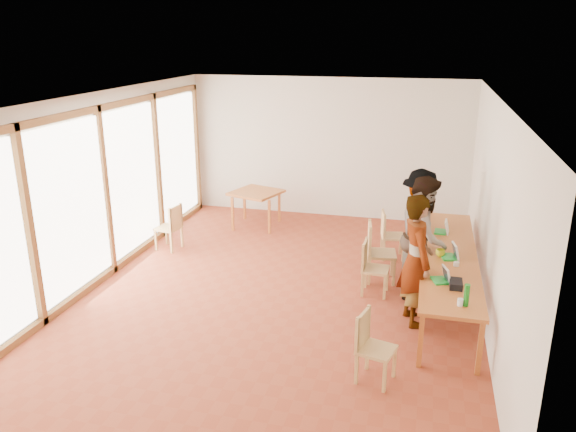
% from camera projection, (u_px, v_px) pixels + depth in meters
% --- Properties ---
extents(ground, '(8.00, 8.00, 0.00)m').
position_uv_depth(ground, '(281.00, 290.00, 8.85)').
color(ground, brown).
rests_on(ground, ground).
extents(wall_back, '(6.00, 0.10, 3.00)m').
position_uv_depth(wall_back, '(328.00, 148.00, 12.07)').
color(wall_back, beige).
rests_on(wall_back, ground).
extents(wall_front, '(6.00, 0.10, 3.00)m').
position_uv_depth(wall_front, '(160.00, 330.00, 4.70)').
color(wall_front, beige).
rests_on(wall_front, ground).
extents(wall_right, '(0.10, 8.00, 3.00)m').
position_uv_depth(wall_right, '(492.00, 214.00, 7.69)').
color(wall_right, beige).
rests_on(wall_right, ground).
extents(window_wall, '(0.10, 8.00, 3.00)m').
position_uv_depth(window_wall, '(104.00, 187.00, 9.07)').
color(window_wall, white).
rests_on(window_wall, ground).
extents(ceiling, '(6.00, 8.00, 0.04)m').
position_uv_depth(ceiling, '(281.00, 96.00, 7.91)').
color(ceiling, white).
rests_on(ceiling, wall_back).
extents(communal_table, '(0.80, 4.00, 0.75)m').
position_uv_depth(communal_table, '(449.00, 257.00, 8.32)').
color(communal_table, '#B46628').
rests_on(communal_table, ground).
extents(side_table, '(0.90, 0.90, 0.75)m').
position_uv_depth(side_table, '(256.00, 195.00, 11.60)').
color(side_table, '#B46628').
rests_on(side_table, ground).
extents(chair_near, '(0.48, 0.48, 0.45)m').
position_uv_depth(chair_near, '(369.00, 339.00, 6.44)').
color(chair_near, '#E1B870').
rests_on(chair_near, ground).
extents(chair_mid, '(0.51, 0.51, 0.52)m').
position_uv_depth(chair_mid, '(376.00, 246.00, 9.04)').
color(chair_mid, '#E1B870').
rests_on(chair_mid, ground).
extents(chair_far, '(0.41, 0.41, 0.45)m').
position_uv_depth(chair_far, '(370.00, 262.00, 8.61)').
color(chair_far, '#E1B870').
rests_on(chair_far, ground).
extents(chair_empty, '(0.47, 0.47, 0.46)m').
position_uv_depth(chair_empty, '(388.00, 230.00, 9.98)').
color(chair_empty, '#E1B870').
rests_on(chair_empty, ground).
extents(chair_spare, '(0.46, 0.46, 0.46)m').
position_uv_depth(chair_spare, '(172.00, 223.00, 10.36)').
color(chair_spare, '#E1B870').
rests_on(chair_spare, ground).
extents(person_near, '(0.65, 0.79, 1.86)m').
position_uv_depth(person_near, '(416.00, 260.00, 7.62)').
color(person_near, gray).
rests_on(person_near, ground).
extents(person_mid, '(0.78, 0.96, 1.87)m').
position_uv_depth(person_mid, '(424.00, 237.00, 8.46)').
color(person_mid, gray).
rests_on(person_mid, ground).
extents(person_far, '(0.96, 1.27, 1.75)m').
position_uv_depth(person_far, '(419.00, 221.00, 9.39)').
color(person_far, gray).
rests_on(person_far, ground).
extents(laptop_near, '(0.28, 0.29, 0.21)m').
position_uv_depth(laptop_near, '(443.00, 277.00, 7.37)').
color(laptop_near, green).
rests_on(laptop_near, communal_table).
extents(laptop_mid, '(0.28, 0.31, 0.23)m').
position_uv_depth(laptop_mid, '(452.00, 254.00, 8.14)').
color(laptop_mid, green).
rests_on(laptop_mid, communal_table).
extents(laptop_far, '(0.25, 0.28, 0.22)m').
position_uv_depth(laptop_far, '(444.00, 229.00, 9.16)').
color(laptop_far, green).
rests_on(laptop_far, communal_table).
extents(yellow_mug, '(0.14, 0.14, 0.11)m').
position_uv_depth(yellow_mug, '(440.00, 253.00, 8.20)').
color(yellow_mug, gold).
rests_on(yellow_mug, communal_table).
extents(green_bottle, '(0.07, 0.07, 0.28)m').
position_uv_depth(green_bottle, '(467.00, 295.00, 6.68)').
color(green_bottle, '#146D19').
rests_on(green_bottle, communal_table).
extents(clear_glass, '(0.07, 0.07, 0.09)m').
position_uv_depth(clear_glass, '(460.00, 302.00, 6.72)').
color(clear_glass, silver).
rests_on(clear_glass, communal_table).
extents(condiment_cup, '(0.08, 0.08, 0.06)m').
position_uv_depth(condiment_cup, '(456.00, 264.00, 7.87)').
color(condiment_cup, white).
rests_on(condiment_cup, communal_table).
extents(pink_phone, '(0.05, 0.10, 0.01)m').
position_uv_depth(pink_phone, '(455.00, 256.00, 8.21)').
color(pink_phone, '#E2374F').
rests_on(pink_phone, communal_table).
extents(black_pouch, '(0.16, 0.26, 0.09)m').
position_uv_depth(black_pouch, '(456.00, 284.00, 7.21)').
color(black_pouch, black).
rests_on(black_pouch, communal_table).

